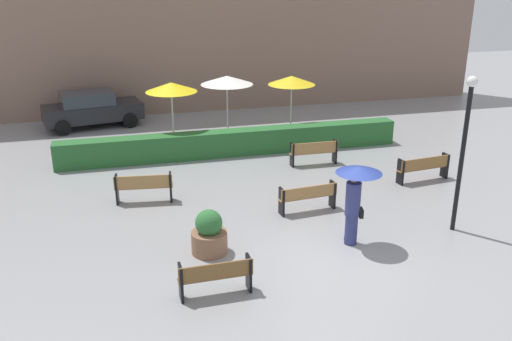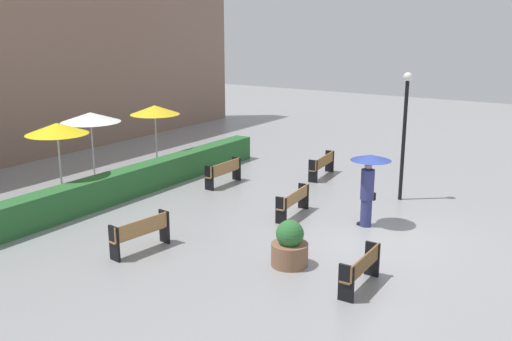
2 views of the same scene
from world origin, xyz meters
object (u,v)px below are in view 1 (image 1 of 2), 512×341
Objects in this scene: planter_pot at (209,234)px; patio_umbrella_yellow at (171,87)px; bench_back_row at (314,151)px; bench_far_left at (144,186)px; parked_car at (91,109)px; patio_umbrella_white at (227,80)px; lamp_post at (464,140)px; bench_mid_center at (308,196)px; bench_far_right at (424,167)px; patio_umbrella_yellow_far at (292,80)px; bench_near_left at (216,275)px; pedestrian_with_umbrella at (356,192)px.

patio_umbrella_yellow is (0.16, 8.51, 1.97)m from planter_pot.
bench_back_row is 5.87m from patio_umbrella_yellow.
parked_car is (-1.62, 9.24, 0.28)m from bench_far_left.
patio_umbrella_white reaches higher than planter_pot.
lamp_post is 1.58× the size of patio_umbrella_yellow.
planter_pot is at bearing -104.66° from patio_umbrella_white.
bench_back_row reaches higher than bench_mid_center.
bench_back_row reaches higher than bench_far_right.
lamp_post is 0.94× the size of parked_car.
lamp_post reaches higher than patio_umbrella_yellow_far.
planter_pot is at bearing -131.17° from bench_back_row.
bench_near_left is 1.41× the size of planter_pot.
bench_far_right reaches higher than bench_mid_center.
bench_far_left is (-6.12, -1.89, 0.02)m from bench_back_row.
parked_car is at bearing 125.81° from patio_umbrella_yellow.
patio_umbrella_white reaches higher than bench_mid_center.
bench_far_right is 0.74× the size of patio_umbrella_yellow_far.
patio_umbrella_yellow is at bearing -153.10° from patio_umbrella_white.
bench_back_row is 6.12m from pedestrian_with_umbrella.
bench_back_row is 6.41m from bench_far_left.
bench_mid_center is 12.70m from parked_car.
patio_umbrella_yellow_far is (5.05, 8.95, 1.91)m from planter_pot.
patio_umbrella_yellow_far reaches higher than bench_far_right.
bench_back_row is 1.53× the size of planter_pot.
patio_umbrella_yellow reaches higher than parked_car.
patio_umbrella_yellow reaches higher than patio_umbrella_white.
bench_mid_center is at bearing 148.09° from lamp_post.
bench_far_left reaches higher than bench_mid_center.
patio_umbrella_yellow_far is 0.58× the size of parked_car.
bench_near_left is 7.25m from lamp_post.
lamp_post is (2.96, 0.06, 1.10)m from pedestrian_with_umbrella.
pedestrian_with_umbrella is 3.77m from planter_pot.
pedestrian_with_umbrella is 0.47× the size of parked_car.
pedestrian_with_umbrella is (0.43, -2.17, 0.95)m from bench_mid_center.
bench_mid_center is 4.49m from lamp_post.
lamp_post reaches higher than patio_umbrella_white.
patio_umbrella_white is 6.50m from parked_car.
bench_near_left is 0.77× the size of pedestrian_with_umbrella.
bench_back_row is 0.83× the size of pedestrian_with_umbrella.
planter_pot is 10.22m from patio_umbrella_white.
patio_umbrella_yellow_far is at bearing 85.63° from bench_back_row.
planter_pot is 0.27× the size of lamp_post.
pedestrian_with_umbrella is (-4.09, -3.49, 0.93)m from bench_far_right.
lamp_post is (6.79, 1.52, 2.05)m from bench_near_left.
patio_umbrella_yellow_far reaches higher than bench_mid_center.
planter_pot is at bearing -77.03° from parked_car.
bench_back_row is at bearing 67.11° from bench_mid_center.
bench_far_left is 0.83× the size of pedestrian_with_umbrella.
patio_umbrella_white is 0.99× the size of patio_umbrella_yellow_far.
bench_back_row is at bearing -62.17° from patio_umbrella_white.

